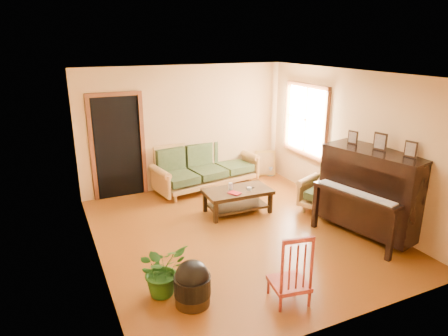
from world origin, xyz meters
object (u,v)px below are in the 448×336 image
footstool (192,288)px  potted_plant (162,269)px  sofa (207,166)px  piano (372,193)px  red_chair (290,266)px  coffee_table (237,201)px  armchair (329,189)px  ceramic_crock (270,171)px

footstool → potted_plant: (-0.27, 0.36, 0.13)m
sofa → footstool: sofa is taller
piano → red_chair: (-2.21, -0.96, -0.24)m
footstool → coffee_table: bearing=52.0°
coffee_table → potted_plant: (-1.98, -1.84, 0.12)m
sofa → coffee_table: size_ratio=1.87×
coffee_table → red_chair: size_ratio=1.30×
armchair → piano: piano is taller
piano → red_chair: bearing=-169.4°
red_chair → ceramic_crock: 4.79m
red_chair → footstool: bearing=168.0°
coffee_table → footstool: size_ratio=2.70×
coffee_table → red_chair: 2.71m
coffee_table → potted_plant: potted_plant is taller
piano → potted_plant: (-3.58, -0.17, -0.37)m
footstool → red_chair: size_ratio=0.48×
sofa → piano: piano is taller
piano → ceramic_crock: 3.30m
piano → footstool: (-3.32, -0.53, -0.50)m
red_chair → coffee_table: bearing=86.1°
sofa → potted_plant: 3.82m
armchair → ceramic_crock: bearing=62.2°
footstool → ceramic_crock: footstool is taller
sofa → armchair: bearing=-63.7°
footstool → sofa: bearing=65.0°
sofa → red_chair: 4.11m
ceramic_crock → red_chair: bearing=-118.5°
piano → red_chair: size_ratio=1.72×
footstool → potted_plant: 0.47m
ceramic_crock → potted_plant: size_ratio=0.34×
sofa → footstool: (-1.70, -3.64, -0.27)m
armchair → footstool: 3.57m
footstool → red_chair: red_chair is taller
armchair → piano: (0.08, -0.95, 0.26)m
red_chair → potted_plant: (-1.37, 0.79, -0.13)m
sofa → ceramic_crock: (1.69, 0.14, -0.38)m
sofa → ceramic_crock: sofa is taller
coffee_table → armchair: bearing=-25.2°
coffee_table → armchair: armchair is taller
piano → sofa: bearing=104.7°
armchair → piano: 0.99m
armchair → potted_plant: (-3.51, -1.12, -0.12)m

